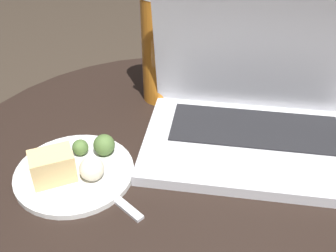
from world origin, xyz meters
name	(u,v)px	position (x,y,z in m)	size (l,w,h in m)	color
table	(174,227)	(0.00, 0.00, 0.40)	(0.76, 0.76, 0.56)	#9E9EA3
napkin	(79,170)	(-0.15, -0.01, 0.56)	(0.17, 0.15, 0.00)	white
laptop	(257,115)	(0.14, 0.04, 0.61)	(0.41, 0.33, 0.24)	silver
beer_glass	(162,45)	(0.00, 0.19, 0.67)	(0.07, 0.07, 0.22)	#C6701E
snack_plate	(74,168)	(-0.16, -0.01, 0.58)	(0.18, 0.18, 0.05)	silver
fork	(93,180)	(-0.13, -0.03, 0.56)	(0.13, 0.16, 0.00)	silver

